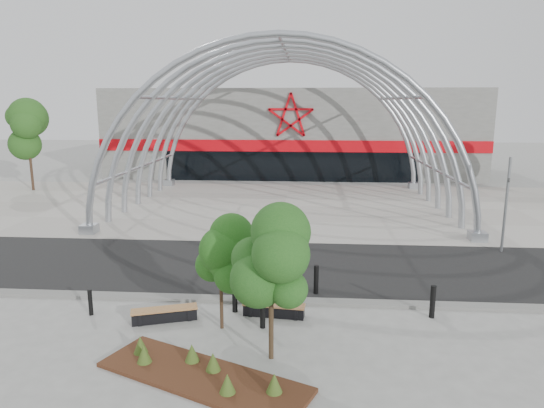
# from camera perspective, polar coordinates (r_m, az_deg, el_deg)

# --- Properties ---
(ground) EXTENTS (140.00, 140.00, 0.00)m
(ground) POSITION_cam_1_polar(r_m,az_deg,el_deg) (17.46, -0.98, -11.13)
(ground) COLOR gray
(ground) RESTS_ON ground
(road) EXTENTS (140.00, 7.00, 0.02)m
(road) POSITION_cam_1_polar(r_m,az_deg,el_deg) (20.71, -0.10, -7.32)
(road) COLOR black
(road) RESTS_ON ground
(forecourt) EXTENTS (60.00, 17.00, 0.04)m
(forecourt) POSITION_cam_1_polar(r_m,az_deg,el_deg) (32.26, 1.50, -0.27)
(forecourt) COLOR #A8A298
(forecourt) RESTS_ON ground
(kerb) EXTENTS (60.00, 0.50, 0.12)m
(kerb) POSITION_cam_1_polar(r_m,az_deg,el_deg) (17.21, -1.06, -11.27)
(kerb) COLOR slate
(kerb) RESTS_ON ground
(arena_building) EXTENTS (34.00, 15.24, 8.00)m
(arena_building) POSITION_cam_1_polar(r_m,az_deg,el_deg) (49.55, 2.52, 8.63)
(arena_building) COLOR slate
(arena_building) RESTS_ON ground
(vault_canopy) EXTENTS (20.80, 15.80, 20.36)m
(vault_canopy) POSITION_cam_1_polar(r_m,az_deg,el_deg) (32.26, 1.50, -0.27)
(vault_canopy) COLOR #A2A7AE
(vault_canopy) RESTS_ON ground
(planting_bed) EXTENTS (5.80, 3.85, 0.59)m
(planting_bed) POSITION_cam_1_polar(r_m,az_deg,el_deg) (13.07, -8.40, -19.03)
(planting_bed) COLOR #3C1A11
(planting_bed) RESTS_ON ground
(signal_pole) EXTENTS (0.13, 0.62, 4.42)m
(signal_pole) POSITION_cam_1_polar(r_m,az_deg,el_deg) (24.52, 25.83, 0.09)
(signal_pole) COLOR gray
(signal_pole) RESTS_ON ground
(street_tree_0) EXTENTS (1.47, 1.47, 3.36)m
(street_tree_0) POSITION_cam_1_polar(r_m,az_deg,el_deg) (14.60, -6.10, -5.76)
(street_tree_0) COLOR black
(street_tree_0) RESTS_ON ground
(street_tree_1) EXTENTS (1.65, 1.65, 3.91)m
(street_tree_1) POSITION_cam_1_polar(r_m,az_deg,el_deg) (12.69, -0.10, -6.57)
(street_tree_1) COLOR black
(street_tree_1) RESTS_ON ground
(bench_0) EXTENTS (2.11, 1.08, 0.43)m
(bench_0) POSITION_cam_1_polar(r_m,az_deg,el_deg) (16.14, -12.52, -12.60)
(bench_0) COLOR black
(bench_0) RESTS_ON ground
(bench_1) EXTENTS (2.06, 0.65, 0.42)m
(bench_1) POSITION_cam_1_polar(r_m,az_deg,el_deg) (16.11, 0.22, -12.38)
(bench_1) COLOR black
(bench_1) RESTS_ON ground
(bollard_0) EXTENTS (0.14, 0.14, 0.88)m
(bollard_0) POSITION_cam_1_polar(r_m,az_deg,el_deg) (17.16, -20.58, -10.77)
(bollard_0) COLOR black
(bollard_0) RESTS_ON ground
(bollard_1) EXTENTS (0.17, 0.17, 1.08)m
(bollard_1) POSITION_cam_1_polar(r_m,az_deg,el_deg) (16.34, -4.40, -10.78)
(bollard_1) COLOR black
(bollard_1) RESTS_ON ground
(bollard_2) EXTENTS (0.17, 0.17, 1.08)m
(bollard_2) POSITION_cam_1_polar(r_m,az_deg,el_deg) (17.77, 5.21, -8.87)
(bollard_2) COLOR black
(bollard_2) RESTS_ON ground
(bollard_3) EXTENTS (0.17, 0.17, 1.06)m
(bollard_3) POSITION_cam_1_polar(r_m,az_deg,el_deg) (15.23, -1.11, -12.54)
(bollard_3) COLOR black
(bollard_3) RESTS_ON ground
(bollard_4) EXTENTS (0.17, 0.17, 1.09)m
(bollard_4) POSITION_cam_1_polar(r_m,az_deg,el_deg) (16.70, 18.38, -10.86)
(bollard_4) COLOR black
(bollard_4) RESTS_ON ground
(bg_tree_0) EXTENTS (3.00, 3.00, 6.45)m
(bg_tree_0) POSITION_cam_1_polar(r_m,az_deg,el_deg) (41.97, -26.83, 7.66)
(bg_tree_0) COLOR black
(bg_tree_0) RESTS_ON ground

